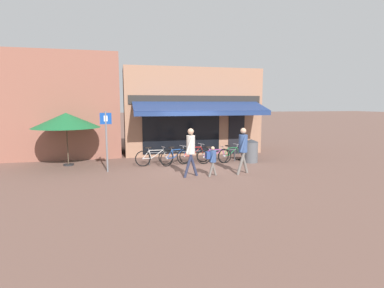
% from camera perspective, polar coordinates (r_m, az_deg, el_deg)
% --- Properties ---
extents(ground_plane, '(160.00, 160.00, 0.00)m').
position_cam_1_polar(ground_plane, '(12.71, 0.94, -4.58)').
color(ground_plane, brown).
extents(shop_front, '(7.33, 4.71, 4.56)m').
position_cam_1_polar(shop_front, '(17.00, -0.31, 6.28)').
color(shop_front, '#9E7056').
rests_on(shop_front, ground_plane).
extents(neighbour_building, '(6.44, 4.00, 5.17)m').
position_cam_1_polar(neighbour_building, '(17.37, -24.31, 6.65)').
color(neighbour_building, '#8E5647').
rests_on(neighbour_building, ground_plane).
extents(bike_rack_rail, '(4.12, 0.04, 0.57)m').
position_cam_1_polar(bike_rack_rail, '(13.65, 0.28, -1.66)').
color(bike_rack_rail, '#47494F').
rests_on(bike_rack_rail, ground_plane).
extents(bicycle_silver, '(1.72, 0.52, 0.83)m').
position_cam_1_polar(bicycle_silver, '(13.24, -7.16, -2.50)').
color(bicycle_silver, black).
rests_on(bicycle_silver, ground_plane).
extents(bicycle_blue, '(1.56, 0.86, 0.83)m').
position_cam_1_polar(bicycle_blue, '(13.32, -3.01, -2.39)').
color(bicycle_blue, black).
rests_on(bicycle_blue, ground_plane).
extents(bicycle_red, '(1.69, 0.66, 0.88)m').
position_cam_1_polar(bicycle_red, '(13.64, 0.35, -2.03)').
color(bicycle_red, black).
rests_on(bicycle_red, ground_plane).
extents(bicycle_purple, '(1.64, 0.52, 0.80)m').
position_cam_1_polar(bicycle_purple, '(13.62, 4.24, -2.26)').
color(bicycle_purple, black).
rests_on(bicycle_purple, ground_plane).
extents(bicycle_green, '(1.53, 0.80, 0.80)m').
position_cam_1_polar(bicycle_green, '(14.14, 7.47, -1.90)').
color(bicycle_green, black).
rests_on(bicycle_green, ground_plane).
extents(pedestrian_adult, '(0.60, 0.53, 1.82)m').
position_cam_1_polar(pedestrian_adult, '(11.01, -0.25, -0.49)').
color(pedestrian_adult, '#282D47').
rests_on(pedestrian_adult, ground_plane).
extents(pedestrian_child, '(0.47, 0.44, 1.14)m').
position_cam_1_polar(pedestrian_child, '(11.18, 3.82, -2.62)').
color(pedestrian_child, slate).
rests_on(pedestrian_child, ground_plane).
extents(pedestrian_second_adult, '(0.59, 0.57, 1.80)m').
position_cam_1_polar(pedestrian_second_adult, '(11.64, 9.70, -0.32)').
color(pedestrian_second_adult, slate).
rests_on(pedestrian_second_adult, ground_plane).
extents(litter_bin, '(0.63, 0.63, 1.08)m').
position_cam_1_polar(litter_bin, '(14.09, 11.18, -1.27)').
color(litter_bin, '#515459').
rests_on(litter_bin, ground_plane).
extents(parking_sign, '(0.44, 0.07, 2.41)m').
position_cam_1_polar(parking_sign, '(12.22, -16.00, 1.63)').
color(parking_sign, slate).
rests_on(parking_sign, ground_plane).
extents(cafe_parasol, '(2.87, 2.87, 2.31)m').
position_cam_1_polar(cafe_parasol, '(14.07, -22.85, 4.17)').
color(cafe_parasol, '#4C3D2D').
rests_on(cafe_parasol, ground_plane).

